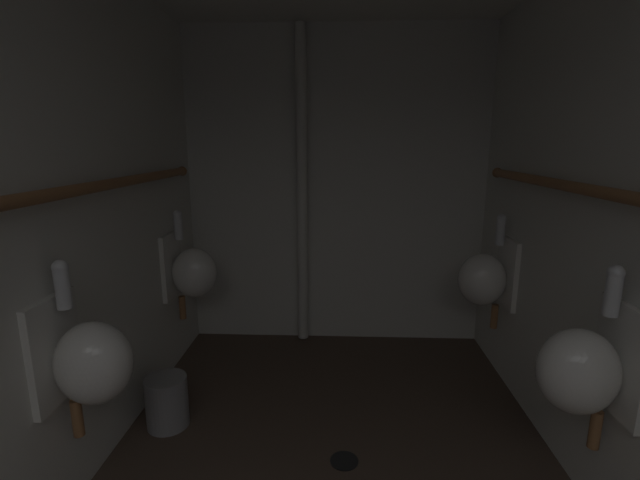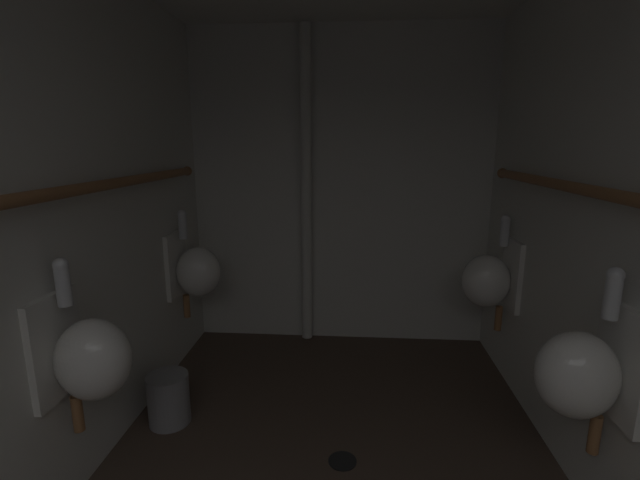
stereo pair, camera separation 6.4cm
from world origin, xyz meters
The scene contains 10 objects.
wall_left centered at (-1.15, 1.76, 1.18)m, with size 0.06×3.64×2.36m, color silver.
wall_back centered at (0.00, 3.55, 1.18)m, with size 2.35×0.06×2.36m, color silver.
urinal_left_mid centered at (-0.97, 1.76, 0.68)m, with size 0.32×0.30×0.76m.
urinal_left_far centered at (-0.97, 3.01, 0.68)m, with size 0.32×0.30×0.76m.
urinal_right_mid centered at (0.97, 1.78, 0.68)m, with size 0.32×0.30×0.76m.
urinal_right_far centered at (0.97, 2.94, 0.68)m, with size 0.32×0.30×0.76m.
supply_pipe_left centered at (-1.06, 1.76, 1.34)m, with size 0.06×2.96×0.06m.
standpipe_back_wall centered at (-0.25, 3.44, 1.18)m, with size 0.08×0.08×2.31m, color silver.
floor_drain centered at (0.06, 2.08, 0.00)m, with size 0.14×0.14×0.01m, color black.
waste_bin centered at (-0.91, 2.33, 0.14)m, with size 0.23×0.23×0.28m, color gray.
Camera 2 is at (0.09, 0.19, 1.53)m, focal length 24.85 mm.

